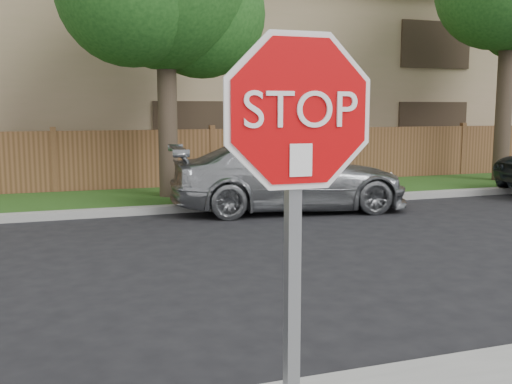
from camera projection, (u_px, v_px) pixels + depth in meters
name	position (u px, v px, depth m)	size (l,w,h in m)	color
far_curb	(58.00, 215.00, 11.71)	(70.00, 0.30, 0.15)	gray
grass_strip	(57.00, 203.00, 13.26)	(70.00, 3.00, 0.12)	#1E4714
fence	(54.00, 164.00, 14.65)	(70.00, 0.12, 1.60)	brown
apartment_building	(48.00, 65.00, 19.51)	(35.20, 9.20, 7.20)	tan
stop_sign	(297.00, 181.00, 2.77)	(1.01, 0.13, 2.55)	gray
sedan_right	(289.00, 176.00, 12.62)	(2.03, 5.00, 1.45)	#989B9E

